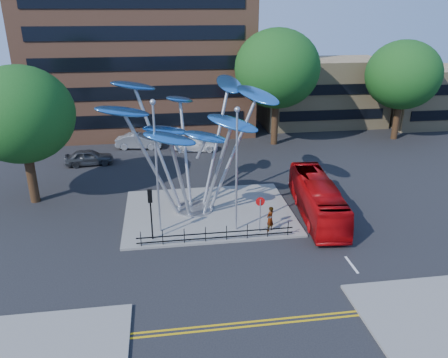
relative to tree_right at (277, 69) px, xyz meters
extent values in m
plane|color=black|center=(-8.00, -22.00, -8.04)|extent=(120.00, 120.00, 0.00)
cube|color=slate|center=(-9.00, -16.00, -7.96)|extent=(12.00, 9.00, 0.15)
cube|color=gold|center=(-8.00, -28.00, -8.03)|extent=(40.00, 0.12, 0.01)
cube|color=gold|center=(-8.00, -28.30, -8.03)|extent=(40.00, 0.12, 0.01)
cube|color=tan|center=(8.00, 8.00, -4.04)|extent=(15.00, 8.00, 8.00)
cube|color=tan|center=(22.00, 6.00, -4.54)|extent=(12.00, 8.00, 7.00)
cylinder|color=black|center=(0.00, 0.00, -5.18)|extent=(0.70, 0.70, 5.72)
ellipsoid|color=#124013|center=(0.00, 0.00, 0.02)|extent=(8.80, 8.80, 8.10)
cylinder|color=black|center=(-22.00, -12.00, -5.62)|extent=(0.70, 0.70, 4.84)
ellipsoid|color=#124013|center=(-22.00, -12.00, -1.22)|extent=(7.60, 7.60, 6.99)
cylinder|color=black|center=(14.00, 0.00, -5.51)|extent=(0.70, 0.70, 5.06)
ellipsoid|color=#124013|center=(14.00, 0.00, -0.91)|extent=(8.00, 8.00, 7.36)
cylinder|color=#9EA0A5|center=(-10.00, -15.50, -7.83)|extent=(2.80, 2.80, 0.12)
cylinder|color=#9EA0A5|center=(-11.20, -16.10, -3.99)|extent=(0.24, 0.24, 7.80)
ellipsoid|color=blue|center=(-14.40, -17.10, -0.09)|extent=(3.92, 2.95, 1.39)
cylinder|color=#9EA0A5|center=(-10.40, -16.50, -4.69)|extent=(0.24, 0.24, 6.40)
ellipsoid|color=blue|center=(-11.60, -18.70, -1.49)|extent=(3.47, 1.78, 1.31)
cylinder|color=#9EA0A5|center=(-9.40, -16.30, -4.39)|extent=(0.24, 0.24, 7.00)
ellipsoid|color=blue|center=(-7.60, -17.90, -0.89)|extent=(3.81, 3.11, 1.36)
cylinder|color=#9EA0A5|center=(-8.80, -15.50, -3.79)|extent=(0.24, 0.24, 8.20)
ellipsoid|color=blue|center=(-5.40, -15.10, 0.31)|extent=(3.52, 4.06, 1.44)
cylinder|color=#9EA0A5|center=(-9.20, -14.60, -3.59)|extent=(0.24, 0.24, 8.60)
ellipsoid|color=blue|center=(-7.00, -12.60, 0.71)|extent=(2.21, 3.79, 1.39)
cylinder|color=#9EA0A5|center=(-10.20, -14.50, -4.19)|extent=(0.24, 0.24, 7.40)
ellipsoid|color=blue|center=(-10.60, -11.90, -0.49)|extent=(3.02, 3.71, 1.34)
cylinder|color=#9EA0A5|center=(-11.00, -15.10, -3.49)|extent=(0.24, 0.24, 8.80)
ellipsoid|color=blue|center=(-13.80, -13.70, 0.91)|extent=(3.88, 3.60, 1.42)
ellipsoid|color=blue|center=(-11.80, -15.30, -1.89)|extent=(3.40, 1.96, 1.13)
ellipsoid|color=blue|center=(-9.10, -15.90, -2.29)|extent=(3.39, 2.16, 1.11)
cylinder|color=#9EA0A5|center=(-12.50, -18.50, -3.64)|extent=(0.14, 0.14, 8.50)
sphere|color=#9EA0A5|center=(-12.50, -18.50, 0.73)|extent=(0.36, 0.36, 0.36)
cylinder|color=#9EA0A5|center=(-7.50, -19.00, -3.89)|extent=(0.14, 0.14, 8.00)
sphere|color=#9EA0A5|center=(-7.50, -19.00, 0.23)|extent=(0.36, 0.36, 0.36)
cylinder|color=black|center=(-13.00, -19.50, -6.29)|extent=(0.10, 0.10, 3.20)
cube|color=black|center=(-13.00, -19.50, -4.89)|extent=(0.28, 0.18, 0.85)
sphere|color=#FF0C0C|center=(-13.00, -19.50, -4.61)|extent=(0.18, 0.18, 0.18)
cylinder|color=#9EA0A5|center=(-6.00, -19.50, -6.74)|extent=(0.08, 0.08, 2.30)
cylinder|color=red|center=(-6.00, -19.47, -5.74)|extent=(0.60, 0.04, 0.60)
cube|color=white|center=(-6.00, -19.45, -5.74)|extent=(0.42, 0.03, 0.10)
cylinder|color=black|center=(-13.70, -20.30, -7.39)|extent=(0.05, 0.05, 1.00)
cylinder|color=black|center=(-12.36, -20.30, -7.39)|extent=(0.05, 0.05, 1.00)
cylinder|color=black|center=(-11.01, -20.30, -7.39)|extent=(0.05, 0.05, 1.00)
cylinder|color=black|center=(-9.67, -20.30, -7.39)|extent=(0.05, 0.05, 1.00)
cylinder|color=black|center=(-8.33, -20.30, -7.39)|extent=(0.05, 0.05, 1.00)
cylinder|color=black|center=(-6.99, -20.30, -7.39)|extent=(0.05, 0.05, 1.00)
cylinder|color=black|center=(-5.64, -20.30, -7.39)|extent=(0.05, 0.05, 1.00)
cylinder|color=black|center=(-4.30, -20.30, -7.39)|extent=(0.05, 0.05, 1.00)
cube|color=black|center=(-9.00, -20.30, -7.34)|extent=(10.00, 0.06, 0.06)
cube|color=black|center=(-9.00, -20.30, -7.69)|extent=(10.00, 0.06, 0.06)
imported|color=#A9070A|center=(-1.40, -17.48, -6.69)|extent=(3.26, 9.83, 2.69)
imported|color=gray|center=(-5.31, -19.50, -7.02)|extent=(0.75, 0.73, 1.73)
imported|color=#3B3E42|center=(-19.00, -4.00, -7.29)|extent=(4.53, 2.14, 1.50)
imported|color=#A9ADB1|center=(-14.50, 0.55, -7.25)|extent=(4.97, 2.31, 1.58)
imported|color=white|center=(-8.64, -1.09, -7.38)|extent=(4.74, 2.43, 1.32)
camera|label=1|loc=(-12.04, -44.48, 6.04)|focal=35.00mm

